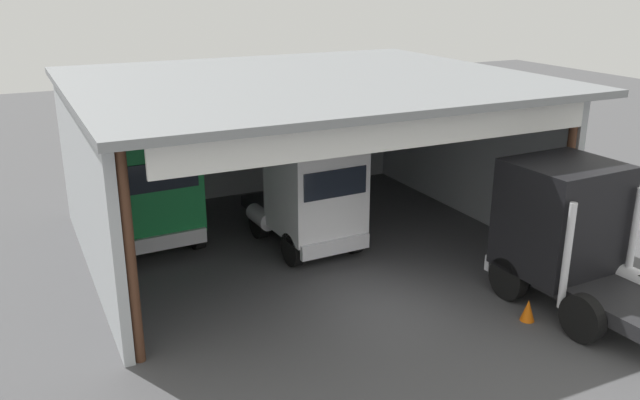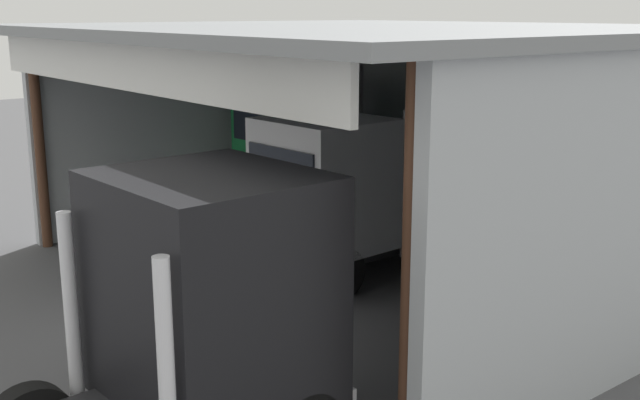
{
  "view_description": "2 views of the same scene",
  "coord_description": "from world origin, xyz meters",
  "px_view_note": "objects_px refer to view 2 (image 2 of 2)",
  "views": [
    {
      "loc": [
        -8.13,
        -13.1,
        8.1
      ],
      "look_at": [
        0.0,
        3.7,
        1.78
      ],
      "focal_mm": 37.16,
      "sensor_mm": 36.0,
      "label": 1
    },
    {
      "loc": [
        12.33,
        -6.14,
        5.58
      ],
      "look_at": [
        0.0,
        3.7,
        1.78
      ],
      "focal_mm": 44.32,
      "sensor_mm": 36.0,
      "label": 2
    }
  ],
  "objects_px": {
    "truck_white_center_bay": "(337,196)",
    "truck_black_yard_outside": "(193,319)",
    "oil_drum": "(614,251)",
    "truck_green_right_bay": "(298,151)",
    "tool_cart": "(597,243)"
  },
  "relations": [
    {
      "from": "truck_green_right_bay",
      "to": "truck_white_center_bay",
      "type": "xyz_separation_m",
      "value": [
        4.33,
        -2.25,
        -0.1
      ]
    },
    {
      "from": "oil_drum",
      "to": "tool_cart",
      "type": "xyz_separation_m",
      "value": [
        -0.43,
        0.04,
        0.07
      ]
    },
    {
      "from": "tool_cart",
      "to": "oil_drum",
      "type": "bearing_deg",
      "value": -5.31
    },
    {
      "from": "truck_black_yard_outside",
      "to": "truck_white_center_bay",
      "type": "bearing_deg",
      "value": 124.59
    },
    {
      "from": "truck_green_right_bay",
      "to": "truck_white_center_bay",
      "type": "height_order",
      "value": "truck_white_center_bay"
    },
    {
      "from": "truck_green_right_bay",
      "to": "truck_black_yard_outside",
      "type": "bearing_deg",
      "value": 134.21
    },
    {
      "from": "truck_green_right_bay",
      "to": "truck_black_yard_outside",
      "type": "distance_m",
      "value": 12.05
    },
    {
      "from": "truck_white_center_bay",
      "to": "tool_cart",
      "type": "distance_m",
      "value": 6.06
    },
    {
      "from": "truck_white_center_bay",
      "to": "oil_drum",
      "type": "xyz_separation_m",
      "value": [
        3.48,
        5.04,
        -1.35
      ]
    },
    {
      "from": "truck_white_center_bay",
      "to": "truck_black_yard_outside",
      "type": "bearing_deg",
      "value": 124.24
    },
    {
      "from": "truck_white_center_bay",
      "to": "tool_cart",
      "type": "relative_size",
      "value": 5.29
    },
    {
      "from": "truck_white_center_bay",
      "to": "oil_drum",
      "type": "height_order",
      "value": "truck_white_center_bay"
    },
    {
      "from": "truck_green_right_bay",
      "to": "truck_white_center_bay",
      "type": "bearing_deg",
      "value": 149.85
    },
    {
      "from": "oil_drum",
      "to": "tool_cart",
      "type": "distance_m",
      "value": 0.44
    },
    {
      "from": "truck_white_center_bay",
      "to": "truck_green_right_bay",
      "type": "bearing_deg",
      "value": -29.97
    }
  ]
}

